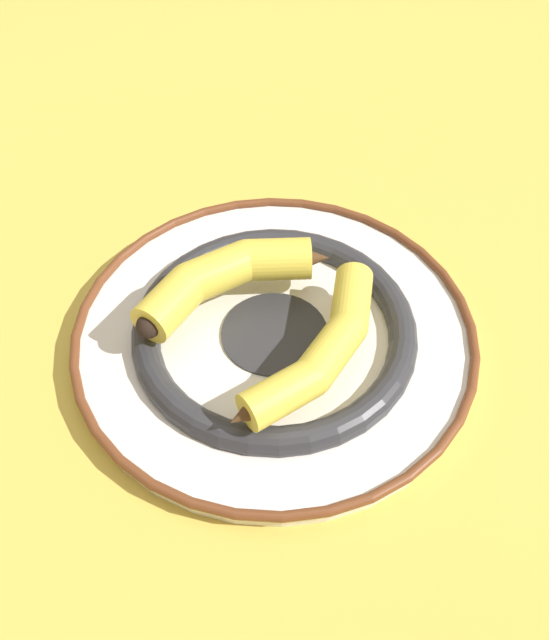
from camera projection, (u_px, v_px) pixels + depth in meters
ground_plane at (314, 343)px, 0.70m from camera, size 2.80×2.80×0.00m
decorative_bowl at (274, 335)px, 0.69m from camera, size 0.37×0.37×0.03m
banana_a at (226, 276)px, 0.69m from camera, size 0.08×0.20×0.04m
banana_b at (320, 351)px, 0.63m from camera, size 0.13×0.18×0.03m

